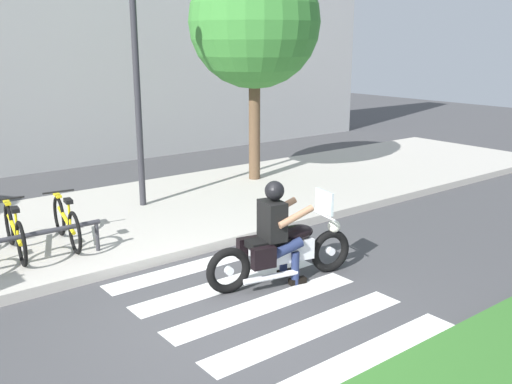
{
  "coord_description": "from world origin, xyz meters",
  "views": [
    {
      "loc": [
        -3.57,
        -5.1,
        3.18
      ],
      "look_at": [
        1.98,
        2.0,
        0.81
      ],
      "focal_mm": 40.24,
      "sensor_mm": 36.0,
      "label": 1
    }
  ],
  "objects": [
    {
      "name": "ground_plane",
      "position": [
        0.0,
        0.0,
        0.0
      ],
      "size": [
        48.0,
        48.0,
        0.0
      ],
      "primitive_type": "plane",
      "color": "#424244"
    },
    {
      "name": "sidewalk",
      "position": [
        0.0,
        4.16,
        0.07
      ],
      "size": [
        24.0,
        4.4,
        0.15
      ],
      "primitive_type": "cube",
      "color": "#B7B2A8",
      "rests_on": "ground"
    },
    {
      "name": "crosswalk_stripe_0",
      "position": [
        0.56,
        -1.6,
        0.0
      ],
      "size": [
        2.8,
        0.4,
        0.01
      ],
      "primitive_type": "cube",
      "color": "white",
      "rests_on": "ground"
    },
    {
      "name": "crosswalk_stripe_1",
      "position": [
        0.56,
        -0.8,
        0.0
      ],
      "size": [
        2.8,
        0.4,
        0.01
      ],
      "primitive_type": "cube",
      "color": "white",
      "rests_on": "ground"
    },
    {
      "name": "crosswalk_stripe_2",
      "position": [
        0.56,
        0.0,
        0.0
      ],
      "size": [
        2.8,
        0.4,
        0.01
      ],
      "primitive_type": "cube",
      "color": "white",
      "rests_on": "ground"
    },
    {
      "name": "crosswalk_stripe_3",
      "position": [
        0.56,
        0.8,
        0.0
      ],
      "size": [
        2.8,
        0.4,
        0.01
      ],
      "primitive_type": "cube",
      "color": "white",
      "rests_on": "ground"
    },
    {
      "name": "crosswalk_stripe_4",
      "position": [
        0.56,
        1.6,
        0.0
      ],
      "size": [
        2.8,
        0.4,
        0.01
      ],
      "primitive_type": "cube",
      "color": "white",
      "rests_on": "ground"
    },
    {
      "name": "motorcycle",
      "position": [
        1.2,
        0.41,
        0.46
      ],
      "size": [
        2.18,
        0.81,
        1.21
      ],
      "color": "black",
      "rests_on": "ground"
    },
    {
      "name": "rider",
      "position": [
        1.12,
        0.43,
        0.82
      ],
      "size": [
        0.7,
        0.62,
        1.43
      ],
      "color": "black",
      "rests_on": "ground"
    },
    {
      "name": "bicycle_3",
      "position": [
        -1.47,
        3.28,
        0.51
      ],
      "size": [
        0.48,
        1.66,
        0.78
      ],
      "color": "black",
      "rests_on": "sidewalk"
    },
    {
      "name": "bicycle_4",
      "position": [
        -0.71,
        3.28,
        0.5
      ],
      "size": [
        0.48,
        1.6,
        0.78
      ],
      "color": "black",
      "rests_on": "sidewalk"
    },
    {
      "name": "street_lamp",
      "position": [
        1.23,
        4.56,
        2.83
      ],
      "size": [
        0.28,
        0.28,
        4.72
      ],
      "color": "#2D2D33",
      "rests_on": "ground"
    },
    {
      "name": "tree_near_rack",
      "position": [
        4.25,
        4.96,
        3.57
      ],
      "size": [
        2.82,
        2.82,
        4.99
      ],
      "color": "brown",
      "rests_on": "ground"
    }
  ]
}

